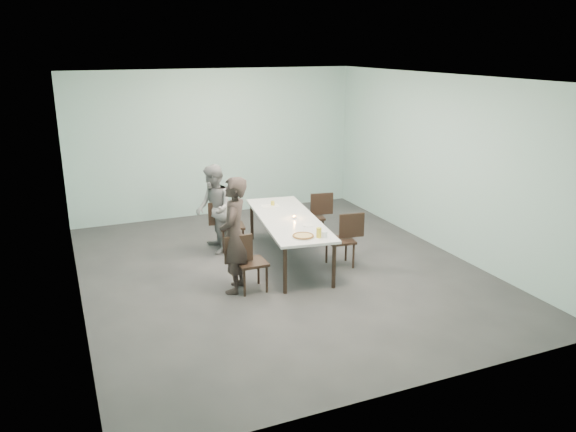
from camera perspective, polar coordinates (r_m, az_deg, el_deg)
name	(u,v)px	position (r m, az deg, el deg)	size (l,w,h in m)	color
ground	(280,271)	(9.00, -0.78, -5.56)	(7.00, 7.00, 0.00)	#333335
room_shell	(280,145)	(8.43, -0.83, 7.25)	(6.02, 7.02, 3.01)	#A3CEC9
table	(288,221)	(9.16, 0.03, -0.53)	(1.26, 2.70, 0.75)	white
chair_near_left	(246,259)	(8.12, -4.29, -4.36)	(0.61, 0.42, 0.87)	black
chair_far_left	(227,222)	(9.78, -6.21, -0.66)	(0.64, 0.49, 0.87)	black
chair_near_right	(345,236)	(9.10, 5.81, -2.02)	(0.64, 0.47, 0.87)	black
chair_far_right	(316,213)	(10.28, 2.85, 0.30)	(0.64, 0.49, 0.87)	black
diner_near	(234,235)	(8.05, -5.51, -1.95)	(0.62, 0.41, 1.70)	black
diner_far	(214,209)	(9.67, -7.55, 0.70)	(0.74, 0.58, 1.52)	gray
pizza	(303,236)	(8.23, 1.55, -2.05)	(0.34, 0.34, 0.04)	white
side_plate	(308,225)	(8.76, 2.07, -0.95)	(0.18, 0.18, 0.01)	white
beer_glass	(319,233)	(8.21, 3.15, -1.70)	(0.08, 0.08, 0.15)	gold
water_tumbler	(325,235)	(8.23, 3.74, -1.89)	(0.08, 0.08, 0.09)	silver
tealight	(294,218)	(9.09, 0.63, -0.16)	(0.06, 0.06, 0.05)	silver
amber_tumbler	(273,203)	(9.84, -1.57, 1.30)	(0.07, 0.07, 0.08)	gold
menu	(270,206)	(9.82, -1.83, 1.04)	(0.30, 0.22, 0.01)	silver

